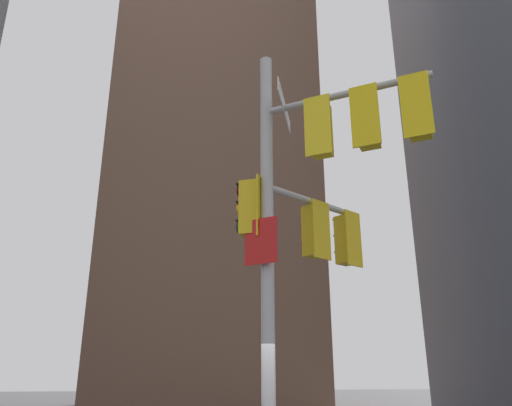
{
  "coord_description": "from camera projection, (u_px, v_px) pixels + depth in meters",
  "views": [
    {
      "loc": [
        -1.83,
        -8.18,
        2.04
      ],
      "look_at": [
        -0.16,
        0.19,
        4.99
      ],
      "focal_mm": 34.78,
      "sensor_mm": 36.0,
      "label": 1
    }
  ],
  "objects": [
    {
      "name": "building_mid_block",
      "position": [
        208.0,
        153.0,
        36.07
      ],
      "size": [
        12.98,
        12.98,
        34.56
      ],
      "primitive_type": "cube",
      "color": "brown",
      "rests_on": "ground"
    },
    {
      "name": "signal_pole_assembly",
      "position": [
        313.0,
        203.0,
        8.86
      ],
      "size": [
        3.03,
        3.32,
        7.95
      ],
      "color": "#B2B2B5",
      "rests_on": "ground"
    }
  ]
}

